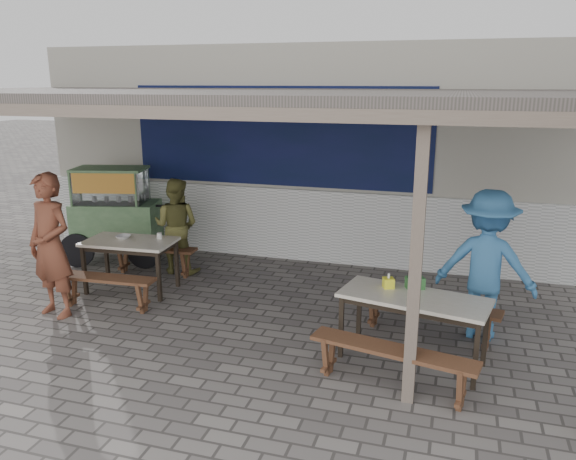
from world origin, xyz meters
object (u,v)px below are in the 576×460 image
(tissue_box, at_px, (388,283))
(condiment_jar, at_px, (159,236))
(bench_left_wall, at_px, (154,254))
(patron_street_side, at_px, (51,246))
(bench_left_street, at_px, (106,285))
(patron_wall_side, at_px, (176,226))
(vendor_cart, at_px, (115,211))
(donation_box, at_px, (415,283))
(table_right, at_px, (414,303))
(bench_right_street, at_px, (392,358))
(table_left, at_px, (130,246))
(condiment_bowl, at_px, (123,237))
(patron_right_table, at_px, (486,265))
(bench_right_wall, at_px, (429,310))

(tissue_box, height_order, condiment_jar, tissue_box)
(bench_left_wall, height_order, patron_street_side, patron_street_side)
(bench_left_street, distance_m, patron_street_side, 0.85)
(patron_street_side, distance_m, tissue_box, 4.21)
(bench_left_wall, height_order, patron_wall_side, patron_wall_side)
(vendor_cart, relative_size, condiment_jar, 22.23)
(vendor_cart, relative_size, donation_box, 9.74)
(bench_left_wall, distance_m, table_right, 4.41)
(bench_right_street, distance_m, donation_box, 1.02)
(bench_right_street, relative_size, tissue_box, 14.86)
(table_left, bearing_deg, bench_left_wall, 90.00)
(bench_left_wall, height_order, donation_box, donation_box)
(vendor_cart, height_order, condiment_jar, vendor_cart)
(vendor_cart, bearing_deg, bench_right_street, -43.42)
(vendor_cart, bearing_deg, condiment_bowl, -65.60)
(donation_box, bearing_deg, patron_right_table, 40.95)
(tissue_box, bearing_deg, bench_left_wall, 158.24)
(bench_left_street, bearing_deg, bench_left_wall, 90.00)
(table_left, xyz_separation_m, patron_street_side, (-0.47, -1.03, 0.26))
(bench_right_wall, height_order, patron_wall_side, patron_wall_side)
(patron_street_side, bearing_deg, patron_right_table, 22.66)
(bench_left_wall, height_order, patron_right_table, patron_right_table)
(tissue_box, bearing_deg, vendor_cart, 157.49)
(patron_wall_side, distance_m, donation_box, 4.13)
(table_right, relative_size, patron_right_table, 0.93)
(bench_right_street, bearing_deg, table_right, 90.00)
(table_left, relative_size, vendor_cart, 0.70)
(patron_street_side, relative_size, patron_wall_side, 1.24)
(table_right, bearing_deg, patron_right_table, 61.74)
(patron_wall_side, bearing_deg, vendor_cart, -12.70)
(patron_right_table, distance_m, condiment_jar, 4.41)
(bench_left_street, height_order, bench_left_wall, same)
(vendor_cart, distance_m, patron_right_table, 5.87)
(patron_right_table, height_order, condiment_bowl, patron_right_table)
(condiment_jar, bearing_deg, donation_box, -14.74)
(patron_wall_side, xyz_separation_m, tissue_box, (3.49, -1.75, 0.06))
(patron_street_side, bearing_deg, bench_right_wall, 21.24)
(patron_street_side, height_order, patron_wall_side, patron_street_side)
(bench_right_wall, bearing_deg, bench_left_street, -163.43)
(donation_box, height_order, condiment_jar, donation_box)
(bench_right_street, height_order, condiment_jar, condiment_jar)
(patron_street_side, height_order, donation_box, patron_street_side)
(bench_right_wall, bearing_deg, bench_right_street, -90.00)
(condiment_bowl, bearing_deg, vendor_cart, 128.08)
(patron_street_side, distance_m, patron_wall_side, 2.10)
(vendor_cart, bearing_deg, patron_street_side, -90.33)
(bench_right_wall, xyz_separation_m, patron_right_table, (0.60, 0.22, 0.54))
(table_left, height_order, condiment_jar, condiment_jar)
(vendor_cart, height_order, patron_right_table, patron_right_table)
(bench_right_street, height_order, tissue_box, tissue_box)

